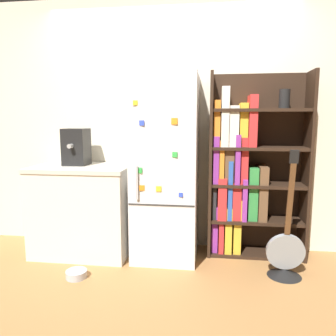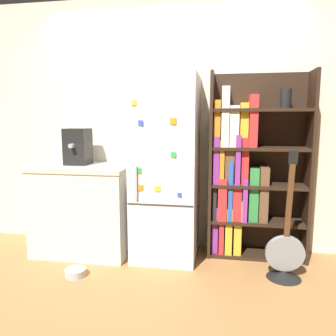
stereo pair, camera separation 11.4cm
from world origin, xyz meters
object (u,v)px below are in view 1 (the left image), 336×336
Objects in this scene: guitar at (285,258)px; refrigerator at (166,168)px; espresso_machine at (76,147)px; pet_bowl at (76,274)px; bookshelf at (244,172)px.

refrigerator is at bearing 164.04° from guitar.
espresso_machine reaches higher than guitar.
espresso_machine is 1.24m from pet_bowl.
bookshelf reaches higher than pet_bowl.
refrigerator reaches higher than pet_bowl.
refrigerator reaches higher than espresso_machine.
bookshelf is at bearing 124.08° from guitar.
bookshelf reaches higher than guitar.
refrigerator is 0.79m from bookshelf.
refrigerator is 1.25m from pet_bowl.
refrigerator is 0.95m from espresso_machine.
guitar is at bearing -9.95° from espresso_machine.
pet_bowl is at bearing -140.52° from refrigerator.
refrigerator is 0.99× the size of bookshelf.
pet_bowl is (-1.80, -0.27, -0.13)m from guitar.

